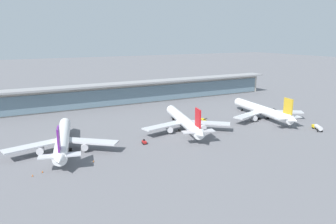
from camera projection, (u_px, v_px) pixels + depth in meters
ground_plane at (187, 135)px, 156.82m from camera, size 1200.00×1200.00×0.00m
airliner_left_stand at (63, 139)px, 134.11m from camera, size 44.00×58.12×15.63m
airliner_centre_stand at (184, 121)px, 162.85m from camera, size 43.82×57.97×15.63m
airliner_right_stand at (262, 110)px, 185.67m from camera, size 44.71×58.62×15.63m
service_truck_near_nose_grey at (280, 112)px, 199.01m from camera, size 3.67×6.84×2.70m
service_truck_under_wing_yellow at (204, 120)px, 181.53m from camera, size 2.66×6.94×2.70m
service_truck_mid_apron_red at (258, 112)px, 199.40m from camera, size 6.60×4.48×2.70m
service_truck_by_tail_yellow at (318, 127)px, 163.33m from camera, size 6.34×8.54×2.95m
service_truck_on_taxiway_red at (144, 142)px, 143.18m from camera, size 2.09×3.07×2.05m
terminal_building at (126, 93)px, 225.54m from camera, size 237.80×12.80×15.20m
safety_cone_alpha at (93, 161)px, 122.75m from camera, size 0.62×0.62×0.70m
safety_cone_bravo at (32, 175)px, 110.18m from camera, size 0.62×0.62×0.70m
safety_cone_charlie at (42, 172)px, 113.28m from camera, size 0.62×0.62×0.70m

